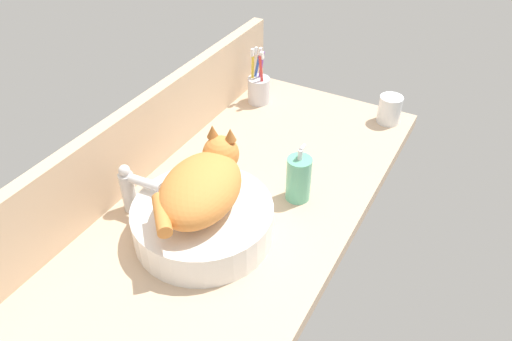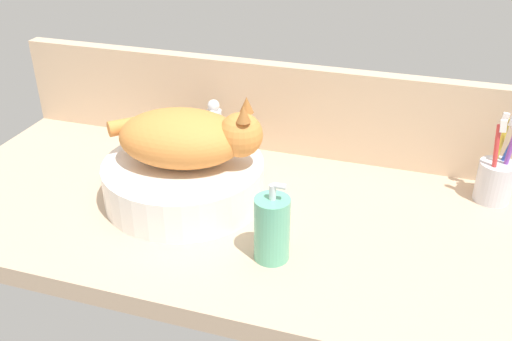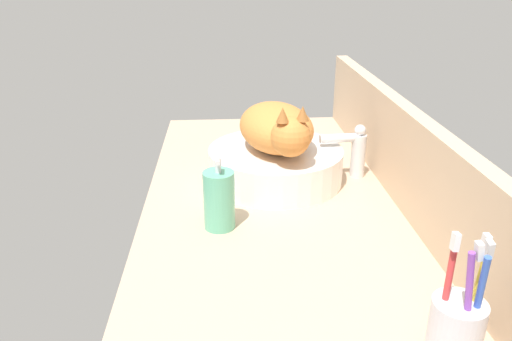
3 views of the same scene
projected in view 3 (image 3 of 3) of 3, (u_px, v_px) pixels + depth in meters
The scene contains 7 objects.
ground_plane at pixel (277, 210), 113.67cm from camera, with size 130.50×59.93×4.00cm, color tan.
backsplash_panel at pixel (405, 155), 110.49cm from camera, with size 130.50×3.60×21.35cm, color #CCAD8C.
sink_basin at pixel (275, 165), 122.58cm from camera, with size 32.77×32.77×8.37cm, color white.
cat at pixel (278, 128), 117.52cm from camera, with size 32.30×20.85×14.00cm.
faucet at pixel (354, 149), 123.75cm from camera, with size 3.60×11.85×13.60cm.
soap_dispenser at pixel (219, 200), 100.07cm from camera, with size 6.31×6.31×15.45cm.
toothbrush_cup at pixel (457, 324), 67.43cm from camera, with size 7.32×7.32×18.72cm.
Camera 3 is at (100.77, -11.60, 50.32)cm, focal length 35.00 mm.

